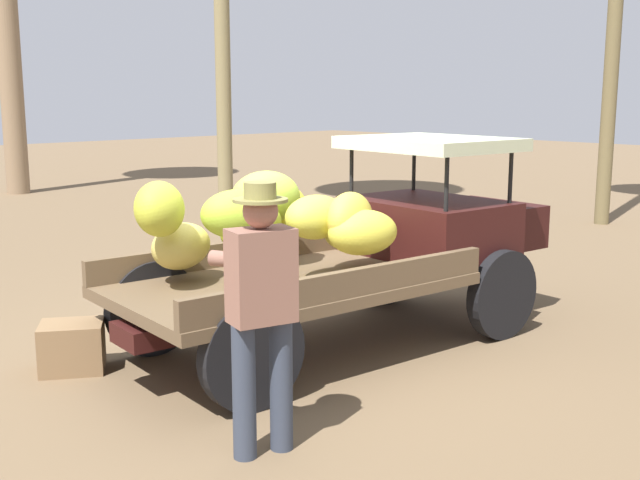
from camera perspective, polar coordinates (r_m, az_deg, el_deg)
ground_plane at (r=7.26m, az=-3.13°, el=-7.82°), size 60.00×60.00×0.00m
truck at (r=7.31m, az=2.78°, el=-0.07°), size 4.56×2.07×1.86m
farmer at (r=4.95m, az=-4.26°, el=-4.50°), size 0.53×0.49×1.76m
wooden_crate at (r=6.95m, az=-17.45°, el=-7.37°), size 0.65×0.62×0.41m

